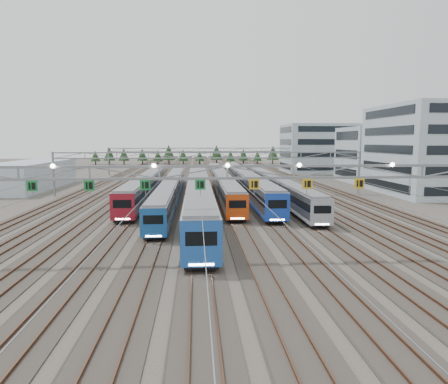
{
  "coord_description": "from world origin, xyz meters",
  "views": [
    {
      "loc": [
        -2.56,
        -32.9,
        9.87
      ],
      "look_at": [
        0.89,
        16.78,
        3.5
      ],
      "focal_mm": 32.0,
      "sensor_mm": 36.0,
      "label": 1
    }
  ],
  "objects": [
    {
      "name": "train_c",
      "position": [
        -2.25,
        25.5,
        2.32
      ],
      "size": [
        3.17,
        60.03,
        4.14
      ],
      "color": "black",
      "rests_on": "ground"
    },
    {
      "name": "gantry_near",
      "position": [
        -0.05,
        -0.12,
        7.09
      ],
      "size": [
        56.36,
        0.61,
        8.08
      ],
      "color": "gray",
      "rests_on": "ground"
    },
    {
      "name": "treeline",
      "position": [
        -4.05,
        139.21,
        4.23
      ],
      "size": [
        87.5,
        5.6,
        7.02
      ],
      "color": "#332114",
      "rests_on": "ground"
    },
    {
      "name": "gantry_far",
      "position": [
        0.0,
        85.0,
        6.39
      ],
      "size": [
        56.36,
        0.36,
        8.0
      ],
      "color": "gray",
      "rests_on": "ground"
    },
    {
      "name": "track_bed",
      "position": [
        0.0,
        100.0,
        1.49
      ],
      "size": [
        54.0,
        260.0,
        5.42
      ],
      "color": "#2D2823",
      "rests_on": "ground"
    },
    {
      "name": "depot_bldg_mid",
      "position": [
        40.28,
        60.87,
        6.58
      ],
      "size": [
        14.0,
        16.0,
        13.15
      ],
      "primitive_type": "cube",
      "color": "#9AAFB8",
      "rests_on": "ground"
    },
    {
      "name": "train_f",
      "position": [
        11.25,
        41.98,
        1.99
      ],
      "size": [
        2.68,
        65.14,
        3.48
      ],
      "color": "black",
      "rests_on": "ground"
    },
    {
      "name": "gantry_mid",
      "position": [
        0.0,
        40.0,
        6.39
      ],
      "size": [
        56.36,
        0.36,
        8.0
      ],
      "color": "gray",
      "rests_on": "ground"
    },
    {
      "name": "depot_bldg_south",
      "position": [
        41.5,
        39.1,
        8.26
      ],
      "size": [
        18.0,
        22.0,
        16.52
      ],
      "primitive_type": "cube",
      "color": "#9AAFB8",
      "rests_on": "ground"
    },
    {
      "name": "depot_bldg_north",
      "position": [
        36.42,
        91.53,
        7.54
      ],
      "size": [
        22.0,
        18.0,
        15.08
      ],
      "primitive_type": "cube",
      "color": "#9AAFB8",
      "rests_on": "ground"
    },
    {
      "name": "ground",
      "position": [
        0.0,
        0.0,
        0.0
      ],
      "size": [
        400.0,
        400.0,
        0.0
      ],
      "primitive_type": "plane",
      "color": "#47423A",
      "rests_on": "ground"
    },
    {
      "name": "train_e",
      "position": [
        6.75,
        44.56,
        2.2
      ],
      "size": [
        2.98,
        65.32,
        3.89
      ],
      "color": "black",
      "rests_on": "ground"
    },
    {
      "name": "train_d",
      "position": [
        2.25,
        44.6,
        2.06
      ],
      "size": [
        2.78,
        62.73,
        3.62
      ],
      "color": "black",
      "rests_on": "ground"
    },
    {
      "name": "west_shed",
      "position": [
        -37.28,
        52.99,
        2.8
      ],
      "size": [
        10.0,
        30.0,
        5.59
      ],
      "primitive_type": "cube",
      "color": "#9AAFB8",
      "rests_on": "ground"
    },
    {
      "name": "train_a",
      "position": [
        -11.25,
        40.69,
        2.14
      ],
      "size": [
        2.91,
        53.98,
        3.79
      ],
      "color": "black",
      "rests_on": "ground"
    },
    {
      "name": "train_b",
      "position": [
        -6.75,
        34.71,
        1.96
      ],
      "size": [
        2.63,
        59.18,
        3.42
      ],
      "color": "black",
      "rests_on": "ground"
    }
  ]
}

